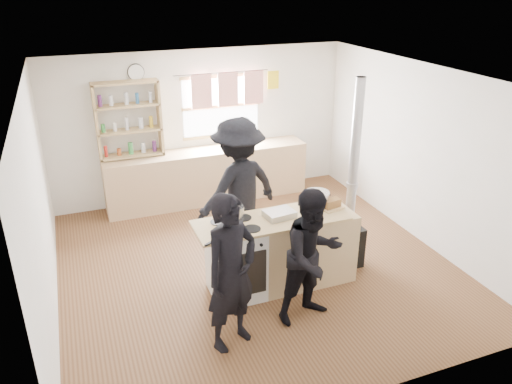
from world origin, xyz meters
TOP-DOWN VIEW (x-y plane):
  - ground at (0.00, 0.00)m, footprint 5.00×5.00m
  - back_counter at (0.00, 2.22)m, footprint 3.40×0.55m
  - shelving_unit at (-1.20, 2.34)m, footprint 1.00×0.28m
  - thermos at (0.67, 2.22)m, footprint 0.10×0.10m
  - cooking_island at (0.14, -0.55)m, footprint 1.97×0.64m
  - skillet_greens at (-0.63, -0.77)m, footprint 0.36×0.36m
  - roast_tray at (0.11, -0.53)m, footprint 0.38×0.30m
  - stockpot_stove at (-0.38, -0.36)m, footprint 0.20×0.20m
  - stockpot_counter at (0.65, -0.45)m, footprint 0.31×0.31m
  - bread_board at (0.81, -0.54)m, footprint 0.32×0.26m
  - flue_heater at (1.15, -0.43)m, footprint 0.35×0.35m
  - person_near_left at (-0.77, -1.36)m, footprint 0.73×0.62m
  - person_near_right at (0.19, -1.26)m, footprint 0.85×0.72m
  - person_far at (-0.08, 0.39)m, footprint 1.40×1.07m

SIDE VIEW (x-z plane):
  - ground at x=0.00m, z-range -0.01..0.00m
  - back_counter at x=0.00m, z-range 0.00..0.90m
  - cooking_island at x=0.14m, z-range 0.00..0.93m
  - flue_heater at x=1.15m, z-range -0.61..1.89m
  - person_near_right at x=0.19m, z-range 0.00..1.56m
  - person_near_left at x=-0.77m, z-range 0.00..1.70m
  - skillet_greens at x=-0.63m, z-range 0.93..0.98m
  - person_far at x=-0.08m, z-range 0.00..1.92m
  - roast_tray at x=0.11m, z-range 0.93..1.01m
  - bread_board at x=0.81m, z-range 0.92..1.04m
  - stockpot_stove at x=-0.38m, z-range 0.92..1.09m
  - stockpot_counter at x=0.65m, z-range 0.92..1.15m
  - thermos at x=0.67m, z-range 0.90..1.20m
  - shelving_unit at x=-1.20m, z-range 0.91..2.11m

